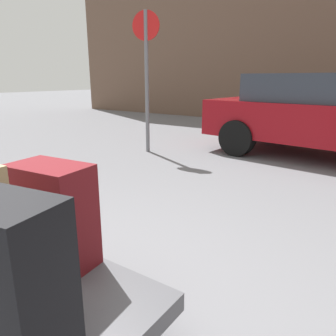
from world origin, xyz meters
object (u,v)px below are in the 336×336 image
Objects in this scene: luggage_cart at (29,305)px; suitcase_maroon_front_left at (54,216)px; suitcase_black_rear_left at (9,291)px; parked_car at (336,114)px; no_parking_sign at (147,68)px.

luggage_cart is 0.44m from suitcase_maroon_front_left.
parked_car is at bearing 78.56° from suitcase_black_rear_left.
parked_car is at bearing 24.38° from no_parking_sign.
luggage_cart is at bearing -75.73° from suitcase_maroon_front_left.
no_parking_sign is (-2.96, -1.34, 0.76)m from parked_car.
suitcase_maroon_front_left is at bearing 122.84° from suitcase_black_rear_left.
no_parking_sign reaches higher than parked_car.
suitcase_black_rear_left is (0.37, -0.26, 0.39)m from luggage_cart.
luggage_cart is 0.28× the size of parked_car.
no_parking_sign is at bearing 120.91° from luggage_cart.
luggage_cart is at bearing -96.15° from parked_car.
luggage_cart is 5.38m from parked_car.
suitcase_maroon_front_left is 0.89× the size of suitcase_black_rear_left.
no_parking_sign is (-2.38, 3.98, 1.25)m from luggage_cart.
suitcase_black_rear_left reaches higher than luggage_cart.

